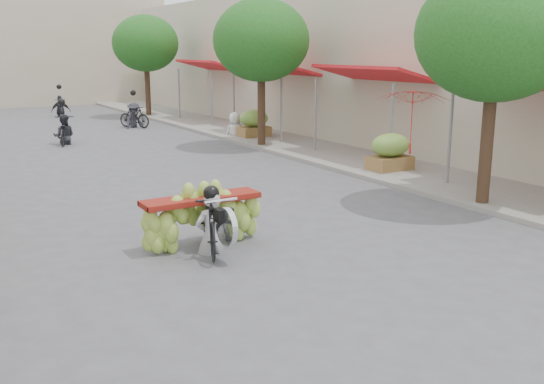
{
  "coord_description": "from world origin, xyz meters",
  "views": [
    {
      "loc": [
        -5.46,
        -4.94,
        3.47
      ],
      "look_at": [
        -0.3,
        3.71,
        1.1
      ],
      "focal_mm": 40.0,
      "sensor_mm": 36.0,
      "label": 1
    }
  ],
  "objects": [
    {
      "name": "shophouse_row_right",
      "position": [
        11.99,
        14.0,
        3.0
      ],
      "size": [
        9.77,
        40.0,
        6.0
      ],
      "color": "#B7AE98",
      "rests_on": "ground"
    },
    {
      "name": "produce_crate_far",
      "position": [
        6.2,
        16.0,
        0.71
      ],
      "size": [
        1.2,
        0.88,
        1.16
      ],
      "color": "olive",
      "rests_on": "ground"
    },
    {
      "name": "bg_motorbike_c",
      "position": [
        1.42,
        28.47,
        0.8
      ],
      "size": [
        1.05,
        1.66,
        1.95
      ],
      "color": "black",
      "rests_on": "ground"
    },
    {
      "name": "pedestrian",
      "position": [
        5.83,
        16.92,
        1.01
      ],
      "size": [
        0.92,
        0.59,
        1.79
      ],
      "rotation": [
        0.0,
        0.0,
        3.06
      ],
      "color": "white",
      "rests_on": "ground"
    },
    {
      "name": "sidewalk_right",
      "position": [
        7.0,
        15.0,
        0.06
      ],
      "size": [
        4.0,
        60.0,
        0.12
      ],
      "primitive_type": "cube",
      "color": "gray",
      "rests_on": "ground"
    },
    {
      "name": "produce_crate_mid",
      "position": [
        6.2,
        8.0,
        0.71
      ],
      "size": [
        1.2,
        0.88,
        1.16
      ],
      "color": "olive",
      "rests_on": "ground"
    },
    {
      "name": "market_umbrella",
      "position": [
        6.08,
        7.05,
        2.5
      ],
      "size": [
        2.62,
        2.62,
        1.8
      ],
      "rotation": [
        0.0,
        0.0,
        -0.43
      ],
      "color": "red",
      "rests_on": "ground"
    },
    {
      "name": "banana_motorbike",
      "position": [
        -1.18,
        4.46,
        0.68
      ],
      "size": [
        2.2,
        1.95,
        2.01
      ],
      "color": "black",
      "rests_on": "ground"
    },
    {
      "name": "bg_motorbike_a",
      "position": [
        -0.58,
        18.49,
        0.72
      ],
      "size": [
        1.2,
        1.91,
        1.95
      ],
      "color": "black",
      "rests_on": "ground"
    },
    {
      "name": "far_building",
      "position": [
        0.0,
        38.0,
        3.5
      ],
      "size": [
        20.0,
        6.0,
        7.0
      ],
      "primitive_type": "cube",
      "color": "#BAAB93",
      "rests_on": "ground"
    },
    {
      "name": "street_tree_far",
      "position": [
        5.4,
        26.0,
        3.78
      ],
      "size": [
        3.4,
        3.4,
        5.25
      ],
      "color": "#3A2719",
      "rests_on": "ground"
    },
    {
      "name": "ground",
      "position": [
        0.0,
        0.0,
        0.0
      ],
      "size": [
        120.0,
        120.0,
        0.0
      ],
      "primitive_type": "plane",
      "color": "#56555A",
      "rests_on": "ground"
    },
    {
      "name": "bg_motorbike_b",
      "position": [
        3.3,
        22.01,
        0.84
      ],
      "size": [
        1.31,
        1.71,
        1.95
      ],
      "color": "black",
      "rests_on": "ground"
    },
    {
      "name": "street_tree_near",
      "position": [
        5.4,
        4.0,
        3.78
      ],
      "size": [
        3.4,
        3.4,
        5.25
      ],
      "color": "#3A2719",
      "rests_on": "ground"
    },
    {
      "name": "street_tree_mid",
      "position": [
        5.4,
        14.0,
        3.78
      ],
      "size": [
        3.4,
        3.4,
        5.25
      ],
      "color": "#3A2719",
      "rests_on": "ground"
    }
  ]
}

